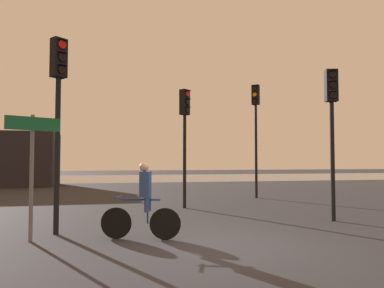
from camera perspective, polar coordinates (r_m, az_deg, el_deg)
name	(u,v)px	position (r m, az deg, el deg)	size (l,w,h in m)	color
ground_plane	(223,247)	(7.41, 4.73, -15.42)	(120.00, 120.00, 0.00)	#28282D
water_strip	(132,178)	(36.70, -9.15, -5.14)	(80.00, 16.00, 0.01)	slate
traffic_light_center	(185,125)	(13.23, -1.12, 2.90)	(0.41, 0.42, 4.18)	black
traffic_light_near_right	(332,115)	(11.11, 20.52, 4.20)	(0.37, 0.39, 4.20)	black
traffic_light_far_right	(256,120)	(17.11, 9.69, 3.63)	(0.41, 0.42, 5.08)	black
traffic_light_near_left	(58,97)	(9.11, -19.71, 6.70)	(0.41, 0.42, 4.45)	black
direction_sign_post	(32,158)	(8.35, -23.17, -2.04)	(0.99, 0.53, 2.60)	slate
cyclist	(144,200)	(8.04, -7.38, -8.48)	(1.64, 0.65, 1.62)	black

